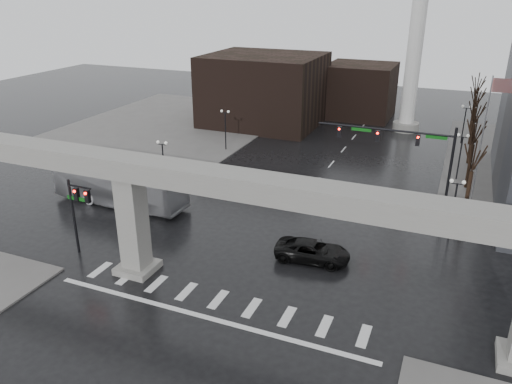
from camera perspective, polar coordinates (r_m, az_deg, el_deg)
ground at (r=34.38m, az=-3.57°, el=-11.28°), size 160.00×160.00×0.00m
sidewalk_nw at (r=75.20m, az=-9.43°, el=7.63°), size 28.00×36.00×0.15m
elevated_guideway at (r=30.57m, az=-1.75°, el=-1.05°), size 48.00×2.60×8.70m
building_far_left at (r=74.00m, az=0.93°, el=11.60°), size 16.00×14.00×10.00m
building_far_mid at (r=80.32m, az=11.79°, el=11.29°), size 10.00×10.00×8.00m
smokestack at (r=72.03m, az=17.90°, el=16.98°), size 3.60×3.60×30.00m
signal_mast_arm at (r=46.39m, az=16.91°, el=4.94°), size 12.12×0.43×8.00m
signal_left_pole at (r=39.17m, az=-19.71°, el=-1.42°), size 2.30×0.30×6.00m
flagpole_assembly at (r=48.92m, az=24.95°, el=6.77°), size 2.06×0.12×12.00m
lamp_right_0 at (r=42.47m, az=21.78°, el=-0.74°), size 1.22×0.32×5.11m
lamp_right_1 at (r=55.72m, az=22.38°, el=4.55°), size 1.22×0.32×5.11m
lamp_right_2 at (r=69.26m, az=22.76°, el=7.79°), size 1.22×0.32×5.11m
lamp_left_0 at (r=50.00m, az=-10.58°, el=3.96°), size 1.22×0.32×5.11m
lamp_left_1 at (r=61.65m, az=-3.53°, el=7.86°), size 1.22×0.32×5.11m
lamp_left_2 at (r=74.12m, az=1.28°, el=10.41°), size 1.22×0.32×5.11m
tree_right_0 at (r=46.48m, az=23.12°, el=0.11°), size 1.09×1.58×7.50m
tree_right_1 at (r=54.02m, az=23.30°, el=3.17°), size 1.09×1.61×7.67m
tree_right_2 at (r=61.68m, az=23.44°, el=5.48°), size 1.10×1.63×7.85m
tree_right_3 at (r=69.41m, az=23.55°, el=7.28°), size 1.11×1.66×8.02m
tree_right_4 at (r=77.19m, az=23.63°, el=8.71°), size 1.12×1.69×8.19m
pickup_truck at (r=37.67m, az=6.47°, el=-6.73°), size 5.78×3.05×1.55m
city_bus at (r=48.11m, az=-15.35°, el=0.72°), size 13.44×3.53×3.72m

